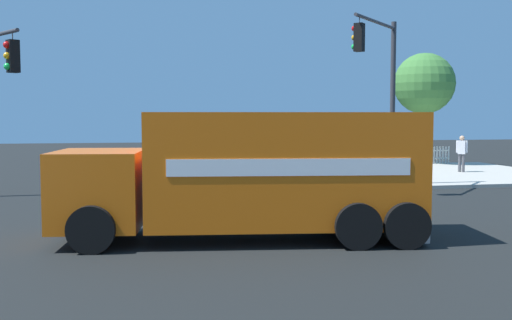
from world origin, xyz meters
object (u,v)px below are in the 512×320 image
Objects in this scene: delivery_truck at (253,173)px; pedestrian_near_corner at (462,151)px; traffic_light_primary at (382,77)px; shade_tree_near at (424,84)px.

delivery_truck reaches higher than pedestrian_near_corner.
traffic_light_primary is at bearing -129.37° from delivery_truck.
pedestrian_near_corner is at bearing 84.81° from shade_tree_near.
traffic_light_primary reaches higher than shade_tree_near.
shade_tree_near is at bearing -95.19° from pedestrian_near_corner.
shade_tree_near is (-6.64, -9.83, 0.34)m from traffic_light_primary.
traffic_light_primary is 8.53m from pedestrian_near_corner.
delivery_truck is at bearing 50.63° from traffic_light_primary.
pedestrian_near_corner is (-12.59, -12.75, -0.38)m from delivery_truck.
delivery_truck is at bearing 45.37° from pedestrian_near_corner.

